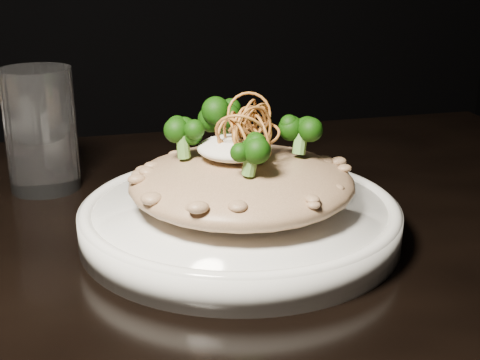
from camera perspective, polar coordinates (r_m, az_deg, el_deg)
table at (r=0.63m, az=-5.77°, el=-12.92°), size 1.10×0.80×0.75m
plate at (r=0.62m, az=-0.00°, el=-3.49°), size 0.29×0.29×0.03m
risotto at (r=0.60m, az=0.15°, el=-0.21°), size 0.20×0.20×0.04m
broccoli at (r=0.59m, az=0.56°, el=4.15°), size 0.14×0.14×0.05m
cheese at (r=0.60m, az=-0.46°, el=2.74°), size 0.07×0.07×0.02m
shallots at (r=0.58m, az=0.63°, el=5.34°), size 0.06×0.06×0.04m
drinking_glass at (r=0.75m, az=-16.64°, el=4.12°), size 0.09×0.09×0.13m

